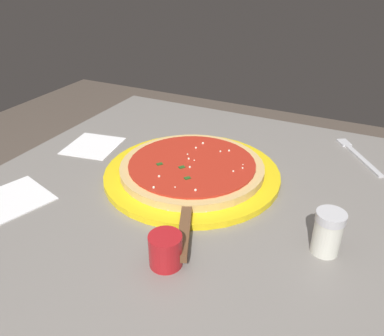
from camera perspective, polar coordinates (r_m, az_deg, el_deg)
restaurant_table at (r=0.88m, az=0.14°, el=-11.45°), size 0.85×0.85×0.76m
serving_plate at (r=0.82m, az=0.00°, el=-0.83°), size 0.37×0.37×0.01m
pizza at (r=0.81m, az=-0.00°, el=0.16°), size 0.30×0.30×0.02m
pizza_server at (r=0.67m, az=-0.89°, el=-7.35°), size 0.13×0.22×0.01m
cup_small_sauce at (r=0.59m, az=-3.92°, el=-11.97°), size 0.05×0.05×0.05m
napkin_folded_right at (r=0.82m, az=-25.23°, el=-4.33°), size 0.16×0.16×0.00m
napkin_loose_left at (r=0.98m, az=-14.34°, el=3.19°), size 0.14×0.14×0.00m
fork at (r=0.98m, az=23.08°, el=1.89°), size 0.12×0.17×0.00m
parmesan_shaker at (r=0.64m, az=19.38°, el=-8.93°), size 0.05×0.05×0.07m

